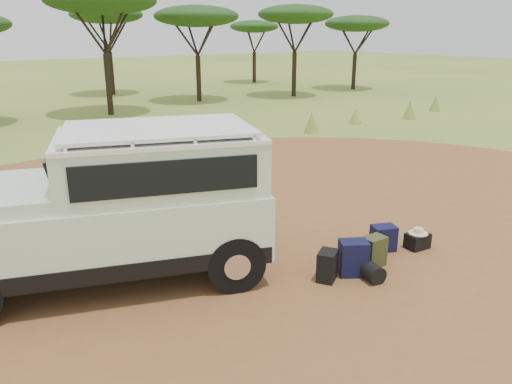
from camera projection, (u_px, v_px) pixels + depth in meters
ground at (252, 267)px, 8.90m from camera, size 140.00×140.00×0.00m
dirt_clearing at (252, 267)px, 8.90m from camera, size 23.00×23.00×0.01m
grass_fringe at (94, 152)px, 15.53m from camera, size 36.60×1.60×0.90m
acacia_treeline at (18, 11)px, 23.09m from camera, size 46.70×13.20×6.26m
safari_vehicle at (117, 210)px, 8.12m from camera, size 5.63×3.72×2.57m
backpack_black at (327, 266)px, 8.36m from camera, size 0.47×0.44×0.52m
backpack_navy at (353, 258)px, 8.53m from camera, size 0.58×0.54×0.62m
backpack_olive at (374, 252)px, 8.86m from camera, size 0.41×0.30×0.56m
duffel_navy at (383, 238)px, 9.51m from camera, size 0.53×0.47×0.49m
hard_case at (417, 241)px, 9.61m from camera, size 0.47×0.35×0.31m
stuff_sack at (373, 273)px, 8.34m from camera, size 0.37×0.37×0.31m
safari_hat at (418, 232)px, 9.55m from camera, size 0.37×0.37×0.11m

